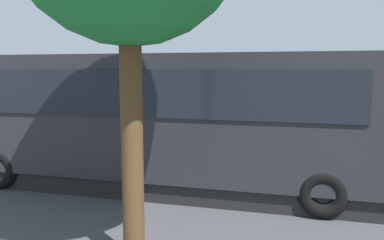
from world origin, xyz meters
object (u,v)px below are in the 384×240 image
(stunt_motorcycle, at_px, (184,113))
(spectator_centre, at_px, (171,128))
(traffic_cone, at_px, (227,129))
(parked_motorcycle_silver, at_px, (92,146))
(spectator_far_left, at_px, (240,134))
(spectator_right, at_px, (133,126))
(spectator_left, at_px, (206,131))
(tour_bus, at_px, (160,122))

(stunt_motorcycle, bearing_deg, spectator_centre, 102.96)
(traffic_cone, bearing_deg, parked_motorcycle_silver, 62.15)
(spectator_far_left, bearing_deg, traffic_cone, -74.33)
(spectator_centre, distance_m, spectator_right, 1.29)
(spectator_centre, distance_m, parked_motorcycle_silver, 2.59)
(spectator_left, xyz_separation_m, parked_motorcycle_silver, (3.55, 0.79, -0.53))
(spectator_right, bearing_deg, spectator_left, -176.58)
(traffic_cone, bearing_deg, tour_bus, 89.81)
(spectator_left, bearing_deg, tour_bus, 80.90)
(stunt_motorcycle, bearing_deg, parked_motorcycle_silver, 74.66)
(parked_motorcycle_silver, relative_size, traffic_cone, 3.26)
(spectator_right, bearing_deg, traffic_cone, -110.74)
(stunt_motorcycle, bearing_deg, spectator_left, 116.34)
(spectator_far_left, distance_m, parked_motorcycle_silver, 4.72)
(spectator_right, distance_m, traffic_cone, 5.72)
(traffic_cone, bearing_deg, spectator_far_left, 105.67)
(spectator_left, relative_size, traffic_cone, 2.70)
(spectator_right, bearing_deg, spectator_centre, -177.13)
(spectator_centre, xyz_separation_m, parked_motorcycle_silver, (2.42, 0.71, -0.58))
(tour_bus, relative_size, spectator_far_left, 6.28)
(spectator_centre, distance_m, stunt_motorcycle, 4.53)
(spectator_far_left, bearing_deg, spectator_centre, -5.08)
(stunt_motorcycle, height_order, traffic_cone, stunt_motorcycle)
(spectator_right, bearing_deg, spectator_far_left, 177.82)
(spectator_left, relative_size, spectator_centre, 0.95)
(tour_bus, height_order, spectator_centre, tour_bus)
(tour_bus, relative_size, spectator_right, 5.94)
(spectator_centre, xyz_separation_m, stunt_motorcycle, (1.02, -4.42, -0.01))
(spectator_centre, bearing_deg, spectator_left, -175.96)
(spectator_far_left, height_order, traffic_cone, spectator_far_left)
(spectator_centre, relative_size, traffic_cone, 2.83)
(spectator_left, relative_size, stunt_motorcycle, 0.89)
(spectator_far_left, bearing_deg, stunt_motorcycle, -54.78)
(stunt_motorcycle, distance_m, traffic_cone, 2.06)
(spectator_right, bearing_deg, parked_motorcycle_silver, 29.53)
(tour_bus, xyz_separation_m, spectator_right, (1.98, -2.60, -0.55))
(spectator_far_left, height_order, parked_motorcycle_silver, spectator_far_left)
(spectator_far_left, distance_m, stunt_motorcycle, 5.65)
(tour_bus, bearing_deg, spectator_far_left, -122.16)
(spectator_far_left, distance_m, spectator_right, 3.54)
(spectator_centre, bearing_deg, spectator_far_left, 174.92)
(spectator_centre, height_order, stunt_motorcycle, stunt_motorcycle)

